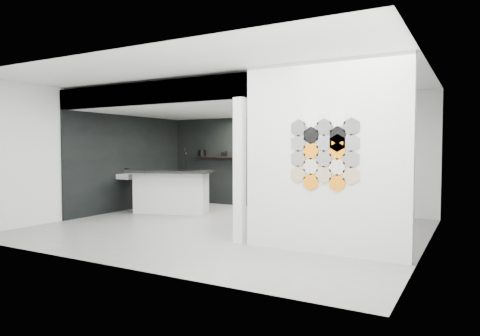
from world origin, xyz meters
name	(u,v)px	position (x,y,z in m)	size (l,w,h in m)	color
floor	(228,228)	(0.00, 0.00, -0.01)	(7.00, 6.00, 0.01)	slate
partition_panel	(324,158)	(2.23, -1.00, 1.40)	(2.45, 0.15, 2.80)	silver
bay_clad_back	(243,162)	(-1.30, 2.97, 1.18)	(4.40, 0.04, 2.35)	black
bay_clad_left	(130,163)	(-3.47, 1.00, 1.18)	(0.04, 4.00, 2.35)	black
bulkhead	(201,103)	(-1.30, 1.00, 2.55)	(4.40, 4.00, 0.40)	silver
corner_column	(240,171)	(0.82, -1.00, 1.18)	(0.16, 0.16, 2.35)	silver
fascia_beam	(142,94)	(-1.30, -0.92, 2.55)	(4.40, 0.16, 0.40)	silver
wall_basin	(131,176)	(-3.24, 0.80, 0.85)	(0.40, 0.60, 0.12)	silver
display_shelf	(244,157)	(-1.20, 2.87, 1.30)	(3.00, 0.15, 0.04)	black
kitchen_island	(171,191)	(-2.17, 1.02, 0.52)	(2.08, 1.44, 1.54)	silver
stockpot	(202,153)	(-2.55, 2.87, 1.41)	(0.21, 0.21, 0.17)	black
kettle	(287,154)	(0.02, 2.87, 1.40)	(0.18, 0.18, 0.16)	black
glass_bowl	(291,155)	(0.12, 2.87, 1.36)	(0.12, 0.12, 0.09)	gray
glass_vase	(292,154)	(0.15, 2.87, 1.39)	(0.10, 0.10, 0.15)	gray
bottle_dark	(226,154)	(-1.76, 2.87, 1.39)	(0.05, 0.05, 0.14)	black
utensil_cup	(223,154)	(-1.87, 2.87, 1.38)	(0.09, 0.09, 0.11)	black
hex_tile_cluster	(325,151)	(2.26, -1.09, 1.50)	(1.04, 0.02, 1.16)	tan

